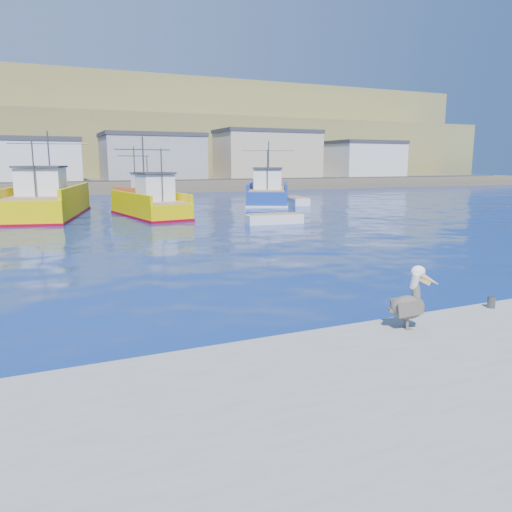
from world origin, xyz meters
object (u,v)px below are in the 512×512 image
Objects in this scene: trawler_blue at (268,193)px; boat_orange at (140,193)px; pelican at (410,302)px; trawler_yellow_b at (150,205)px; trawler_yellow_a at (48,202)px; skiff_mid at (274,220)px; skiff_far at (296,201)px.

trawler_blue reaches higher than boat_orange.
trawler_blue reaches higher than pelican.
trawler_yellow_b is 0.83× the size of trawler_blue.
trawler_yellow_a reaches higher than boat_orange.
trawler_yellow_b is 30.82m from pelican.
pelican is (-7.80, -22.79, 0.85)m from skiff_mid.
trawler_blue is 17.68m from skiff_mid.
skiff_far is at bearing 64.95° from pelican.
trawler_yellow_b is 17.11m from skiff_far.
boat_orange reaches higher than skiff_mid.
trawler_blue is 41.71m from pelican.
skiff_mid is 16.43m from skiff_far.
skiff_far is at bearing 19.09° from trawler_yellow_b.
pelican is (6.51, -34.09, -0.03)m from trawler_yellow_a.
trawler_yellow_b is 16.31m from trawler_blue.
boat_orange is at bearing 81.79° from trawler_yellow_b.
skiff_far is at bearing -51.49° from trawler_blue.
boat_orange is 1.84× the size of skiff_mid.
skiff_far is (9.21, 13.61, 0.03)m from skiff_mid.
trawler_yellow_a is at bearing 156.03° from trawler_yellow_b.
boat_orange is at bearing 86.19° from pelican.
trawler_yellow_b is 10.63m from skiff_mid.
pelican is at bearing -111.10° from trawler_blue.
skiff_far is at bearing -35.17° from boat_orange.
boat_orange reaches higher than pelican.
trawler_yellow_b reaches higher than boat_orange.
skiff_mid is 0.88× the size of skiff_far.
trawler_yellow_b is 2.46× the size of skiff_mid.
trawler_yellow_a is at bearing -167.36° from trawler_blue.
boat_orange is 46.32m from pelican.
skiff_mid is (4.72, -23.43, -0.70)m from boat_orange.
boat_orange is at bearing 144.83° from skiff_far.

